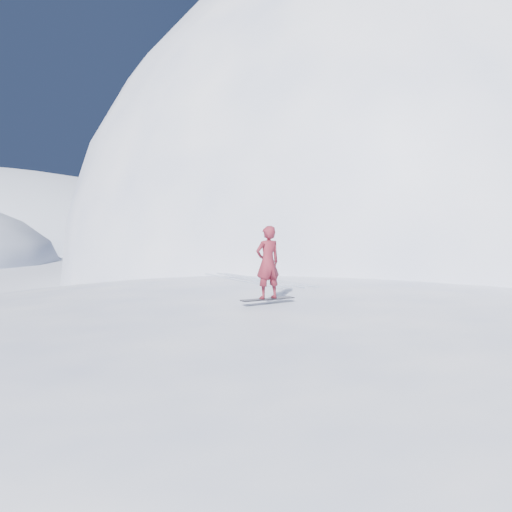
{
  "coord_description": "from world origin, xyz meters",
  "views": [
    {
      "loc": [
        -5.56,
        -13.25,
        4.24
      ],
      "look_at": [
        -1.22,
        0.09,
        3.5
      ],
      "focal_mm": 35.0,
      "sensor_mm": 36.0,
      "label": 1
    }
  ],
  "objects": [
    {
      "name": "peak_shoulder",
      "position": [
        10.0,
        20.0,
        0.0
      ],
      "size": [
        28.0,
        24.0,
        18.0
      ],
      "primitive_type": "ellipsoid",
      "color": "white",
      "rests_on": "ground"
    },
    {
      "name": "ground",
      "position": [
        0.0,
        0.0,
        0.0
      ],
      "size": [
        400.0,
        400.0,
        0.0
      ],
      "primitive_type": "plane",
      "color": "white",
      "rests_on": "ground"
    },
    {
      "name": "summit_peak",
      "position": [
        22.0,
        26.0,
        0.0
      ],
      "size": [
        60.0,
        56.0,
        56.0
      ],
      "primitive_type": "ellipsoid",
      "color": "white",
      "rests_on": "ground"
    },
    {
      "name": "wind_bumps",
      "position": [
        -0.56,
        2.12,
        0.0
      ],
      "size": [
        16.0,
        14.4,
        1.0
      ],
      "color": "white",
      "rests_on": "ground"
    },
    {
      "name": "snowboarder",
      "position": [
        -1.22,
        -0.91,
        3.38
      ],
      "size": [
        0.78,
        0.59,
        1.92
      ],
      "primitive_type": "imported",
      "rotation": [
        0.0,
        0.0,
        3.35
      ],
      "color": "maroon",
      "rests_on": "snowboard"
    },
    {
      "name": "snowboard",
      "position": [
        -1.22,
        -0.91,
        2.41
      ],
      "size": [
        1.56,
        0.6,
        0.03
      ],
      "primitive_type": "cube",
      "rotation": [
        0.0,
        0.0,
        0.21
      ],
      "color": "black",
      "rests_on": "near_ridge"
    },
    {
      "name": "board_tracks",
      "position": [
        -0.02,
        4.23,
        2.42
      ],
      "size": [
        2.52,
        5.93,
        0.04
      ],
      "color": "silver",
      "rests_on": "ground"
    },
    {
      "name": "near_ridge",
      "position": [
        1.0,
        3.0,
        0.0
      ],
      "size": [
        36.0,
        28.0,
        4.8
      ],
      "primitive_type": "ellipsoid",
      "color": "white",
      "rests_on": "ground"
    }
  ]
}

